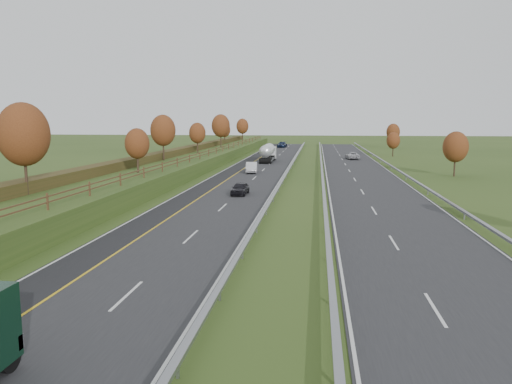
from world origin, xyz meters
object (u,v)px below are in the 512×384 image
at_px(car_silver_mid, 252,167).
at_px(road_tanker, 268,152).
at_px(car_dark_near, 240,188).
at_px(car_small_far, 282,145).
at_px(car_oncoming, 352,156).

bearing_deg(car_silver_mid, road_tanker, 82.94).
bearing_deg(road_tanker, car_silver_mid, -91.38).
relative_size(car_dark_near, car_small_far, 0.70).
bearing_deg(car_dark_near, car_small_far, 93.85).
bearing_deg(car_small_far, car_silver_mid, -83.49).
xyz_separation_m(car_dark_near, car_silver_mid, (-1.76, 23.07, 0.13)).
bearing_deg(road_tanker, car_dark_near, -88.36).
distance_m(road_tanker, car_silver_mid, 20.90).
relative_size(car_dark_near, car_oncoming, 0.75).
height_order(road_tanker, car_dark_near, road_tanker).
relative_size(road_tanker, car_silver_mid, 2.29).
distance_m(car_dark_near, car_oncoming, 54.50).
distance_m(road_tanker, car_dark_near, 43.96).
distance_m(road_tanker, car_small_far, 51.16).
distance_m(car_silver_mid, car_small_far, 72.01).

